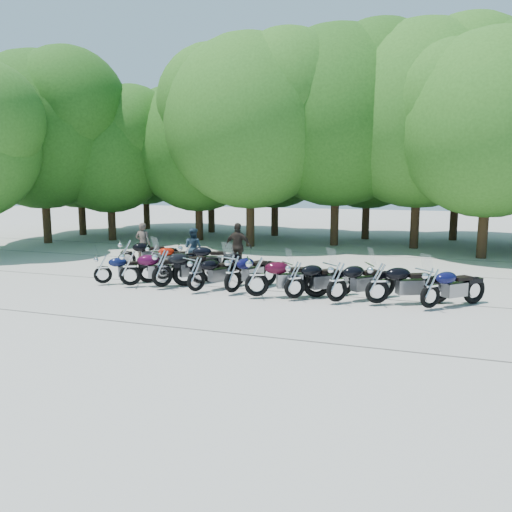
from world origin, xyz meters
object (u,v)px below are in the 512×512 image
(motorcycle_4, at_px, (233,273))
(rider_0, at_px, (143,244))
(motorcycle_12, at_px, (187,257))
(motorcycle_6, at_px, (295,279))
(rider_1, at_px, (193,248))
(rider_2, at_px, (238,247))
(motorcycle_9, at_px, (431,287))
(motorcycle_10, at_px, (127,253))
(motorcycle_7, at_px, (337,281))
(motorcycle_1, at_px, (130,267))
(motorcycle_3, at_px, (196,273))
(motorcycle_2, at_px, (162,267))
(motorcycle_5, at_px, (257,275))
(motorcycle_8, at_px, (378,282))
(motorcycle_11, at_px, (153,257))
(motorcycle_0, at_px, (103,268))

(motorcycle_4, distance_m, rider_0, 6.76)
(motorcycle_4, distance_m, motorcycle_12, 3.66)
(motorcycle_6, xyz_separation_m, rider_1, (-5.18, 4.00, 0.15))
(motorcycle_6, bearing_deg, rider_2, -1.87)
(motorcycle_9, distance_m, motorcycle_10, 11.44)
(motorcycle_4, height_order, motorcycle_7, motorcycle_4)
(motorcycle_1, relative_size, motorcycle_3, 1.08)
(motorcycle_1, height_order, motorcycle_2, motorcycle_2)
(motorcycle_5, height_order, rider_0, rider_0)
(motorcycle_9, bearing_deg, motorcycle_4, 45.33)
(motorcycle_3, relative_size, motorcycle_7, 0.94)
(motorcycle_7, relative_size, motorcycle_8, 0.98)
(motorcycle_6, xyz_separation_m, rider_0, (-7.49, 4.06, 0.22))
(motorcycle_10, distance_m, rider_0, 1.39)
(motorcycle_9, distance_m, rider_1, 9.75)
(rider_2, bearing_deg, motorcycle_12, 42.82)
(motorcycle_8, xyz_separation_m, rider_1, (-7.53, 3.87, 0.11))
(rider_0, bearing_deg, motorcycle_8, 151.32)
(motorcycle_11, bearing_deg, motorcycle_6, -139.42)
(motorcycle_7, distance_m, motorcycle_11, 7.95)
(motorcycle_6, distance_m, motorcycle_10, 7.87)
(motorcycle_6, bearing_deg, rider_0, 20.46)
(motorcycle_2, bearing_deg, rider_0, -17.36)
(motorcycle_8, bearing_deg, motorcycle_5, 68.56)
(motorcycle_9, xyz_separation_m, motorcycle_10, (-11.14, 2.60, 0.02))
(motorcycle_8, height_order, motorcycle_10, motorcycle_8)
(rider_2, bearing_deg, rider_0, -2.63)
(motorcycle_10, xyz_separation_m, motorcycle_11, (1.16, 0.00, -0.08))
(motorcycle_9, relative_size, motorcycle_11, 1.11)
(motorcycle_4, xyz_separation_m, motorcycle_12, (-2.75, 2.41, -0.02))
(motorcycle_5, relative_size, rider_0, 1.44)
(motorcycle_2, relative_size, rider_2, 1.37)
(motorcycle_2, relative_size, motorcycle_3, 1.12)
(motorcycle_6, relative_size, rider_2, 1.24)
(motorcycle_3, xyz_separation_m, motorcycle_9, (6.89, 0.14, 0.02))
(motorcycle_4, height_order, rider_1, rider_1)
(motorcycle_5, height_order, motorcycle_6, motorcycle_5)
(motorcycle_2, xyz_separation_m, motorcycle_10, (-2.97, 2.55, -0.05))
(motorcycle_4, relative_size, motorcycle_10, 1.02)
(motorcycle_12, xyz_separation_m, rider_0, (-2.75, 1.53, 0.20))
(rider_0, bearing_deg, motorcycle_10, 86.94)
(motorcycle_1, distance_m, motorcycle_12, 2.67)
(rider_0, distance_m, rider_1, 2.31)
(motorcycle_0, distance_m, rider_0, 4.13)
(rider_0, bearing_deg, motorcycle_4, 137.46)
(motorcycle_10, xyz_separation_m, rider_1, (2.22, 1.32, 0.13))
(motorcycle_0, xyz_separation_m, motorcycle_6, (6.61, -0.03, 0.07))
(motorcycle_6, distance_m, rider_2, 5.16)
(motorcycle_3, bearing_deg, motorcycle_7, -149.04)
(motorcycle_1, height_order, motorcycle_5, motorcycle_5)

